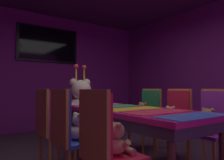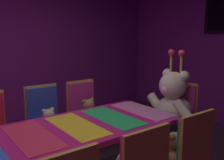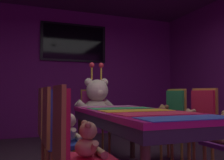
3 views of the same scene
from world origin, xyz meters
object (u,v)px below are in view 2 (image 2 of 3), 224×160
object	(u,v)px
king_teddy_bear	(172,101)
chair_left_2	(83,110)
teddy_left_1	(49,122)
teddy_left_2	(89,112)
teddy_right_2	(174,151)
chair_right_2	(188,156)
banquet_table	(76,135)
chair_left_1	(44,117)
throne_chair	(180,112)

from	to	relation	value
king_teddy_bear	chair_left_2	bearing A→B (deg)	-47.10
teddy_left_1	teddy_left_2	distance (m)	0.55
teddy_right_2	king_teddy_bear	distance (m)	1.07
chair_right_2	king_teddy_bear	bearing A→B (deg)	-43.46
chair_right_2	chair_left_2	bearing A→B (deg)	-0.16
banquet_table	chair_left_1	world-z (taller)	chair_left_1
chair_left_2	throne_chair	size ratio (longest dim) A/B	1.00
teddy_left_2	king_teddy_bear	bearing A→B (deg)	48.27
chair_left_2	chair_right_2	xyz separation A→B (m)	(1.69, -0.00, 0.00)
teddy_left_1	throne_chair	distance (m)	1.67
teddy_left_1	chair_right_2	world-z (taller)	chair_right_2
teddy_left_2	teddy_left_1	bearing A→B (deg)	-90.63
banquet_table	teddy_left_2	distance (m)	0.92
banquet_table	teddy_left_2	size ratio (longest dim) A/B	6.05
teddy_left_1	chair_left_2	xyz separation A→B (m)	(-0.14, 0.55, 0.02)
chair_left_1	teddy_left_1	bearing A→B (deg)	-0.00
chair_left_1	banquet_table	bearing A→B (deg)	-1.94
chair_left_1	chair_right_2	size ratio (longest dim) A/B	1.00
chair_left_1	chair_right_2	bearing A→B (deg)	17.88
teddy_left_1	teddy_right_2	size ratio (longest dim) A/B	0.91
banquet_table	chair_left_2	xyz separation A→B (m)	(-0.85, 0.58, -0.06)
banquet_table	chair_right_2	distance (m)	1.02
teddy_left_2	teddy_right_2	world-z (taller)	teddy_left_2
banquet_table	chair_left_1	bearing A→B (deg)	178.06
teddy_left_1	teddy_left_2	size ratio (longest dim) A/B	0.89
throne_chair	chair_left_1	bearing A→B (deg)	-29.44
teddy_left_2	chair_right_2	xyz separation A→B (m)	(1.54, -0.00, 0.00)
banquet_table	teddy_right_2	bearing A→B (deg)	39.67
teddy_left_2	king_teddy_bear	distance (m)	1.07
throne_chair	chair_right_2	bearing A→B (deg)	40.92
chair_left_2	teddy_right_2	world-z (taller)	chair_left_2
teddy_left_2	teddy_right_2	bearing A→B (deg)	-0.19
teddy_left_1	teddy_left_2	world-z (taller)	teddy_left_2
chair_left_1	throne_chair	bearing A→B (deg)	60.56
banquet_table	teddy_left_1	size ratio (longest dim) A/B	6.80
teddy_left_1	throne_chair	xyz separation A→B (m)	(0.71, 1.51, 0.02)
chair_right_2	teddy_left_1	bearing A→B (deg)	19.41
chair_left_2	chair_right_2	distance (m)	1.69
chair_left_2	banquet_table	bearing A→B (deg)	-34.28
teddy_left_2	king_teddy_bear	xyz separation A→B (m)	(0.71, 0.79, 0.17)
teddy_right_2	chair_right_2	bearing A→B (deg)	180.00
banquet_table	chair_right_2	world-z (taller)	chair_right_2
teddy_left_2	throne_chair	xyz separation A→B (m)	(0.71, 0.96, 0.00)
chair_right_2	banquet_table	bearing A→B (deg)	34.43
teddy_left_1	king_teddy_bear	bearing A→B (deg)	62.07
chair_right_2	king_teddy_bear	distance (m)	1.17
teddy_right_2	teddy_left_1	bearing A→B (deg)	21.25
chair_left_2	king_teddy_bear	distance (m)	1.17
teddy_left_2	teddy_right_2	xyz separation A→B (m)	(1.40, -0.00, -0.00)
throne_chair	teddy_left_1	bearing A→B (deg)	-25.15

